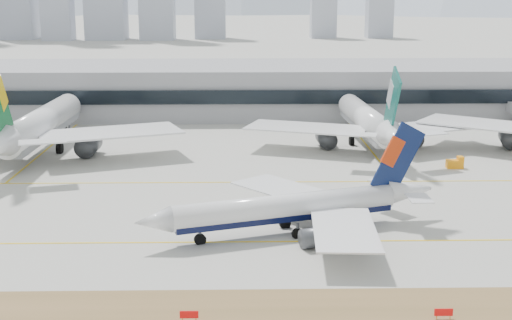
{
  "coord_description": "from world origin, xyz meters",
  "views": [
    {
      "loc": [
        -0.8,
        -108.99,
        37.98
      ],
      "look_at": [
        1.83,
        18.0,
        7.5
      ],
      "focal_mm": 50.0,
      "sensor_mm": 36.0,
      "label": 1
    }
  ],
  "objects_px": {
    "widebody_eva": "(39,127)",
    "widebody_cathay": "(368,122)",
    "terminal": "(244,89)",
    "taxiing_airliner": "(296,208)"
  },
  "relations": [
    {
      "from": "widebody_eva",
      "to": "widebody_cathay",
      "type": "bearing_deg",
      "value": -83.24
    },
    {
      "from": "terminal",
      "to": "widebody_cathay",
      "type": "bearing_deg",
      "value": -58.98
    },
    {
      "from": "widebody_cathay",
      "to": "terminal",
      "type": "height_order",
      "value": "widebody_cathay"
    },
    {
      "from": "taxiing_airliner",
      "to": "widebody_eva",
      "type": "height_order",
      "value": "widebody_eva"
    },
    {
      "from": "taxiing_airliner",
      "to": "widebody_cathay",
      "type": "bearing_deg",
      "value": -128.06
    },
    {
      "from": "widebody_eva",
      "to": "widebody_cathay",
      "type": "distance_m",
      "value": 79.41
    },
    {
      "from": "taxiing_airliner",
      "to": "widebody_eva",
      "type": "distance_m",
      "value": 80.0
    },
    {
      "from": "terminal",
      "to": "widebody_eva",
      "type": "bearing_deg",
      "value": -129.53
    },
    {
      "from": "taxiing_airliner",
      "to": "terminal",
      "type": "height_order",
      "value": "taxiing_airliner"
    },
    {
      "from": "widebody_eva",
      "to": "terminal",
      "type": "height_order",
      "value": "widebody_eva"
    }
  ]
}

